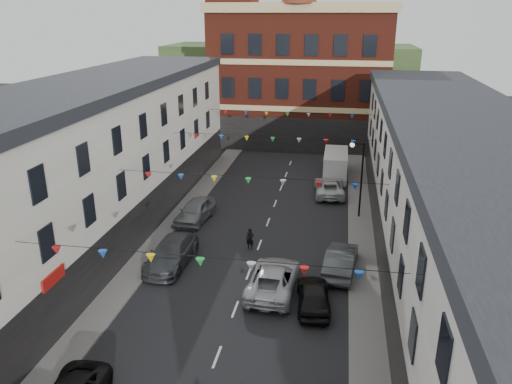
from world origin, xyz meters
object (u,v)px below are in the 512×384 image
Objects in this scene: moving_car at (273,278)px; white_van at (335,165)px; car_right_d at (314,295)px; car_left_d at (172,253)px; car_right_f at (329,187)px; car_right_e at (341,260)px; car_left_e at (195,211)px; pedestrian at (250,239)px; street_lamp at (359,170)px.

white_van is (2.99, 21.64, 0.47)m from moving_car.
moving_car reaches higher than car_right_d.
car_left_d is 17.29m from car_right_f.
car_right_e reaches higher than car_right_f.
moving_car is (-3.75, -2.81, -0.03)m from car_right_e.
car_left_e is 12.64m from car_right_e.
car_left_d is 1.05× the size of car_right_f.
car_left_d is 5.36m from pedestrian.
moving_car is 5.50m from pedestrian.
car_left_d is at bearing -14.67° from moving_car.
car_right_d is at bearing -48.92° from pedestrian.
white_van reaches higher than moving_car.
pedestrian is at bearing 62.03° from car_right_f.
moving_car is at bearing 75.90° from car_right_f.
car_left_e is at bearing -52.86° from car_right_d.
car_left_e is 6.40m from pedestrian.
car_right_e reaches higher than pedestrian.
car_left_e is at bearing 32.35° from car_right_f.
car_right_e is 6.41m from pedestrian.
street_lamp is at bearing -79.81° from white_van.
street_lamp is at bearing -110.09° from moving_car.
street_lamp reaches higher than car_left_d.
car_right_f is at bearing -96.37° from car_right_d.
moving_car is 1.00× the size of white_van.
car_left_e is 0.86× the size of moving_car.
car_left_d is 7.04m from moving_car.
white_van is at bearing -97.24° from car_right_d.
white_van reaches higher than car_left_e.
car_right_d is at bearing -18.11° from car_left_d.
car_left_e is 0.92× the size of car_right_f.
car_right_d is (9.10, -3.39, -0.08)m from car_left_d.
street_lamp reaches higher than car_right_e.
street_lamp is 1.08× the size of car_left_d.
white_van is (0.63, 22.99, 0.52)m from car_right_d.
car_right_f is at bearing 114.45° from street_lamp.
moving_car reaches higher than car_right_f.
street_lamp is 1.06× the size of moving_car.
car_right_f reaches higher than car_right_d.
street_lamp is 12.73m from car_left_e.
street_lamp is at bearing 109.18° from car_right_f.
pedestrian is at bearing -107.70° from white_van.
moving_car is (6.74, -2.04, -0.02)m from car_left_d.
car_right_e is at bearing -15.12° from pedestrian.
car_right_f is at bearing 59.70° from car_left_d.
white_van reaches higher than car_right_e.
white_van is at bearing 100.33° from street_lamp.
car_right_f is at bearing 44.78° from car_left_e.
car_right_d is 2.72m from moving_car.
car_right_e is (10.49, 0.77, 0.00)m from car_left_d.
car_left_e is 1.13× the size of car_right_d.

